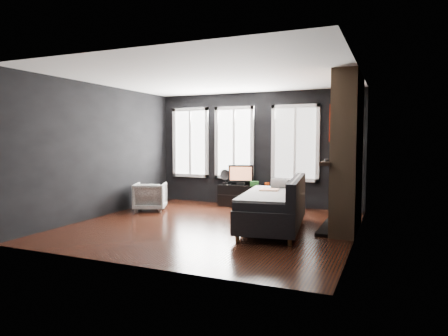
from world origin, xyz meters
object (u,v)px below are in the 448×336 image
at_px(media_console, 250,196).
at_px(mug, 267,184).
at_px(monitor, 241,174).
at_px(mantel_vase, 336,154).
at_px(armchair, 150,195).
at_px(sofa, 273,203).
at_px(book, 272,181).

xyz_separation_m(media_console, mug, (0.42, -0.02, 0.31)).
xyz_separation_m(media_console, monitor, (-0.24, 0.01, 0.52)).
relative_size(mug, mantel_vase, 0.67).
height_order(armchair, mantel_vase, mantel_vase).
distance_m(armchair, mantel_vase, 4.12).
bearing_deg(monitor, armchair, -154.57).
bearing_deg(sofa, mug, 101.59).
xyz_separation_m(sofa, mug, (-0.74, 2.08, 0.10)).
bearing_deg(media_console, monitor, 175.39).
bearing_deg(mug, armchair, -150.35).
bearing_deg(mantel_vase, sofa, -136.07).
relative_size(armchair, monitor, 1.15).
relative_size(media_console, book, 6.19).
height_order(sofa, monitor, monitor).
xyz_separation_m(armchair, monitor, (1.65, 1.35, 0.43)).
xyz_separation_m(monitor, mantel_vase, (2.35, -1.20, 0.54)).
bearing_deg(book, mantel_vase, -37.96).
height_order(media_console, monitor, monitor).
height_order(armchair, mug, armchair).
distance_m(media_console, mug, 0.53).
bearing_deg(mug, sofa, -70.54).
relative_size(media_console, monitor, 2.47).
xyz_separation_m(book, mantel_vase, (1.58, -1.23, 0.68)).
xyz_separation_m(armchair, media_console, (1.89, 1.34, -0.09)).
distance_m(monitor, mug, 0.69).
height_order(media_console, mantel_vase, mantel_vase).
relative_size(armchair, mug, 6.06).
bearing_deg(mantel_vase, media_console, 150.57).
height_order(monitor, book, monitor).
distance_m(armchair, media_console, 2.32).
xyz_separation_m(mug, mantel_vase, (1.69, -1.17, 0.75)).
distance_m(mug, mantel_vase, 2.18).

